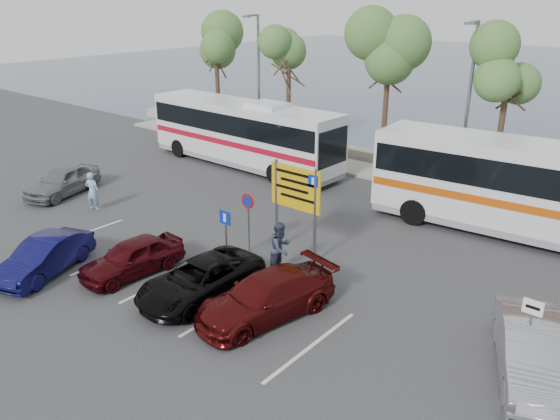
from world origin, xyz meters
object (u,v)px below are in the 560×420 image
Objects in this scene: street_lamp_right at (468,102)px; suv_black at (201,279)px; car_silver_a at (63,181)px; street_lamp_left at (258,77)px; pedestrian_near at (93,191)px; pedestrian_far at (281,248)px; car_silver_b at (533,353)px; car_maroon at (266,297)px; direction_sign at (296,195)px; coach_bus_left at (243,135)px; coach_bus_right at (541,195)px; car_blue at (44,257)px; car_red at (132,257)px.

suv_black is at bearing -99.70° from street_lamp_right.
street_lamp_left is at bearing 63.59° from car_silver_a.
pedestrian_near is 10.52m from pedestrian_far.
pedestrian_far is at bearing -45.65° from street_lamp_left.
street_lamp_right is at bearing 96.61° from car_silver_b.
car_maroon is 2.80m from pedestrian_far.
direction_sign is 11.96m from coach_bus_left.
car_silver_a reaches higher than car_maroon.
car_maroon is at bearing -47.66° from street_lamp_left.
suv_black is (-2.50, -14.63, -3.98)m from street_lamp_right.
street_lamp_right is at bearing 146.14° from coach_bus_right.
pedestrian_far reaches higher than pedestrian_near.
car_silver_a is at bearing 88.08° from pedestrian_far.
car_silver_b reaches higher than car_blue.
pedestrian_far is (4.00, 3.32, 0.33)m from car_red.
direction_sign is 0.88× the size of car_silver_a.
car_maroon is 1.02× the size of car_silver_b.
coach_bus_left is 3.18× the size of car_blue.
coach_bus_left is at bearing 180.00° from coach_bus_right.
car_silver_a is at bearing -140.84° from street_lamp_right.
coach_bus_left is at bearing 130.39° from car_silver_b.
car_maroon is 5.48m from car_red.
direction_sign is 6.17m from car_red.
car_silver_b is at bearing -74.48° from coach_bus_right.
car_silver_a is 0.89× the size of car_maroon.
car_silver_a is at bearing -99.30° from street_lamp_left.
car_red is 12.87m from car_silver_b.
coach_bus_left is 14.70m from suv_black.
street_lamp_right is at bearing -158.96° from pedestrian_near.
street_lamp_left reaches higher than pedestrian_far.
street_lamp_left is 12.98m from car_silver_a.
car_silver_a is 9.92m from car_red.
coach_bus_right reaches higher than car_blue.
coach_bus_left reaches higher than car_blue.
direction_sign is at bearing -37.69° from coach_bus_left.
car_blue is (5.10, -17.02, -3.95)m from street_lamp_left.
car_silver_b is (7.00, -12.02, -3.86)m from street_lamp_right.
car_red is at bearing 132.97° from pedestrian_near.
car_red is 5.21m from pedestrian_far.
car_silver_b is at bearing 16.30° from suv_black.
street_lamp_right is 17.68m from pedestrian_near.
pedestrian_far is (-8.51, 0.26, 0.23)m from car_silver_b.
car_blue is 0.88× the size of suv_black.
pedestrian_near is at bearing -21.57° from car_silver_a.
direction_sign is 9.11m from car_blue.
suv_black is 3.06m from pedestrian_far.
coach_bus_left is 15.95m from coach_bus_right.
car_maroon is 7.41m from car_silver_b.
street_lamp_left reaches higher than direction_sign.
pedestrian_near is at bearing -150.25° from coach_bus_right.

